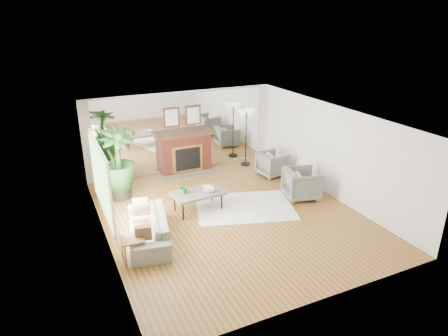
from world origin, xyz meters
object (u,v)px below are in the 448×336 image
coffee_table (198,194)px  sofa (148,228)px  potted_ficus (117,162)px  floor_lamp (246,118)px  armchair_back (273,164)px  armchair_front (302,184)px  side_table (132,242)px  fireplace (185,152)px

coffee_table → sofa: size_ratio=0.64×
coffee_table → potted_ficus: potted_ficus is taller
potted_ficus → floor_lamp: potted_ficus is taller
armchair_back → floor_lamp: (-0.33, 1.15, 1.22)m
armchair_back → armchair_front: 1.73m
coffee_table → side_table: size_ratio=2.60×
fireplace → floor_lamp: (1.99, -0.28, 0.93)m
potted_ficus → coffee_table: bearing=-44.2°
armchair_back → fireplace: bearing=51.9°
armchair_back → floor_lamp: bearing=9.6°
fireplace → armchair_back: 2.74m
armchair_back → side_table: size_ratio=1.57×
fireplace → potted_ficus: (-2.28, -1.08, 0.39)m
coffee_table → armchair_back: (2.95, 1.24, -0.10)m
potted_ficus → floor_lamp: bearing=10.6°
sofa → side_table: 0.81m
potted_ficus → floor_lamp: (4.26, 0.80, 0.54)m
side_table → floor_lamp: (4.64, 3.88, 1.16)m
armchair_front → potted_ficus: bearing=80.3°
side_table → potted_ficus: size_ratio=0.26×
armchair_back → side_table: armchair_back is taller
coffee_table → armchair_back: 3.21m
coffee_table → side_table: (-2.01, -1.48, -0.04)m
coffee_table → sofa: (-1.52, -0.85, -0.16)m
coffee_table → sofa: bearing=-150.8°
fireplace → floor_lamp: 2.21m
coffee_table → floor_lamp: (2.63, 2.39, 1.12)m
armchair_front → side_table: armchair_front is taller
armchair_front → potted_ficus: 4.96m
armchair_back → armchair_front: armchair_front is taller
fireplace → side_table: (-2.65, -4.16, -0.23)m
armchair_back → potted_ficus: (-4.59, 0.35, 0.68)m
fireplace → coffee_table: bearing=-103.4°
fireplace → armchair_back: (2.32, -1.43, -0.29)m
armchair_front → floor_lamp: (-0.20, 2.87, 1.18)m
floor_lamp → sofa: bearing=-142.0°
fireplace → coffee_table: (-0.64, -2.67, -0.19)m
coffee_table → armchair_front: bearing=-9.6°
fireplace → sofa: 4.15m
sofa → potted_ficus: 2.56m
coffee_table → side_table: same height
coffee_table → side_table: bearing=-143.6°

